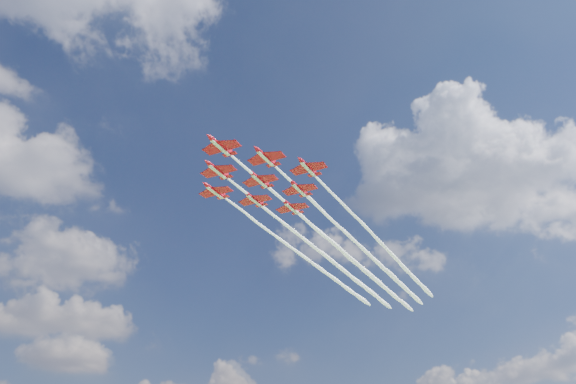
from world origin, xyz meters
name	(u,v)px	position (x,y,z in m)	size (l,w,h in m)	color
jet_lead	(325,236)	(37.41, 17.41, 80.46)	(107.27, 68.50, 2.64)	red
jet_row2_port	(356,242)	(48.73, 16.39, 80.46)	(107.27, 68.50, 2.64)	red
jet_row2_starb	(317,249)	(41.46, 28.03, 80.46)	(107.27, 68.50, 2.64)	red
jet_row3_port	(385,248)	(60.05, 15.36, 80.46)	(107.27, 68.50, 2.64)	red
jet_row3_centre	(346,255)	(52.78, 27.01, 80.46)	(107.27, 68.50, 2.64)	red
jet_row3_starb	(310,261)	(45.52, 38.65, 80.46)	(107.27, 68.50, 2.64)	red
jet_row4_port	(374,260)	(64.10, 25.98, 80.46)	(107.27, 68.50, 2.64)	red
jet_row4_starb	(338,266)	(56.83, 37.62, 80.46)	(107.27, 68.50, 2.64)	red
jet_tail	(365,271)	(68.15, 36.60, 80.46)	(107.27, 68.50, 2.64)	red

